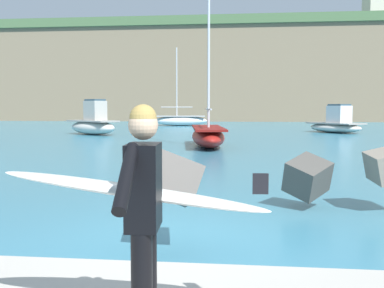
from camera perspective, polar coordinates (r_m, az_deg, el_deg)
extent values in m
plane|color=teal|center=(7.26, -1.59, -11.40)|extent=(400.00, 400.00, 0.00)
cube|color=#605B56|center=(6.46, -2.42, -4.26)|extent=(0.95, 0.88, 0.90)
cube|color=#4C4944|center=(9.38, 13.90, -3.90)|extent=(1.00, 1.13, 0.94)
cylinder|color=black|center=(3.63, -5.52, -16.55)|extent=(0.15, 0.15, 0.90)
cube|color=black|center=(3.32, -5.92, -5.13)|extent=(0.24, 0.39, 0.60)
sphere|color=#DBB28E|center=(3.27, -5.98, 2.32)|extent=(0.21, 0.21, 0.21)
sphere|color=tan|center=(3.27, -5.99, 3.19)|extent=(0.19, 0.19, 0.19)
cylinder|color=black|center=(2.94, -8.02, -4.04)|extent=(0.12, 0.53, 0.41)
cylinder|color=black|center=(3.57, -5.31, -5.09)|extent=(0.09, 0.09, 0.56)
ellipsoid|color=white|center=(3.66, -6.70, -5.80)|extent=(2.11, 0.50, 0.37)
cube|color=black|center=(3.62, 8.35, -4.82)|extent=(0.12, 0.03, 0.16)
ellipsoid|color=white|center=(48.47, -1.38, 2.84)|extent=(5.57, 2.25, 1.04)
cube|color=#ACACAC|center=(48.46, -1.38, 3.41)|extent=(5.12, 2.07, 0.10)
cylinder|color=silver|center=(48.53, -1.87, 7.59)|extent=(0.12, 0.12, 6.99)
cylinder|color=silver|center=(48.47, -1.87, 4.52)|extent=(3.25, 0.37, 0.08)
ellipsoid|color=beige|center=(37.40, 17.06, 1.91)|extent=(4.58, 5.01, 0.76)
cube|color=#9C9991|center=(37.39, 17.07, 2.43)|extent=(4.21, 4.61, 0.10)
cube|color=silver|center=(37.14, 17.50, 3.47)|extent=(1.89, 1.91, 1.30)
cube|color=#334C5B|center=(37.13, 17.53, 4.57)|extent=(1.70, 1.72, 0.12)
ellipsoid|color=beige|center=(33.95, -12.02, 1.97)|extent=(4.70, 4.11, 1.02)
cube|color=#9C9991|center=(33.93, -12.03, 2.77)|extent=(4.33, 3.78, 0.10)
cube|color=#B7B2A8|center=(33.64, -11.72, 4.00)|extent=(1.73, 1.67, 1.38)
cube|color=#334C5B|center=(33.64, -11.74, 5.27)|extent=(1.55, 1.50, 0.12)
ellipsoid|color=maroon|center=(23.36, 1.95, 0.87)|extent=(2.43, 6.45, 0.97)
cube|color=maroon|center=(23.34, 1.95, 1.97)|extent=(2.24, 5.93, 0.10)
cylinder|color=silver|center=(22.97, 2.05, 10.64)|extent=(0.12, 0.12, 6.90)
cylinder|color=silver|center=(22.84, 2.03, 4.27)|extent=(0.61, 3.75, 0.08)
cube|color=#847056|center=(84.13, 19.01, 7.33)|extent=(106.60, 39.91, 12.77)
cube|color=#4C6B42|center=(84.79, 19.14, 12.05)|extent=(108.73, 40.71, 1.20)
cube|color=beige|center=(79.12, 21.95, 14.95)|extent=(4.15, 5.33, 5.41)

